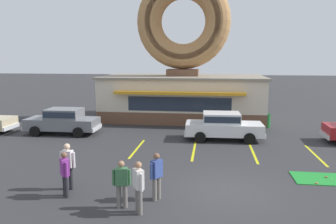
{
  "coord_description": "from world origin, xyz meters",
  "views": [
    {
      "loc": [
        -0.65,
        -11.39,
        4.77
      ],
      "look_at": [
        -2.82,
        5.0,
        2.0
      ],
      "focal_mm": 35.0,
      "sensor_mm": 36.0,
      "label": 1
    }
  ],
  "objects_px": {
    "pedestrian_blue_sweater_man": "(65,172)",
    "pedestrian_beanie_man": "(68,164)",
    "golf_ball": "(332,179)",
    "car_white": "(223,125)",
    "pedestrian_hooded_kid": "(157,174)",
    "trash_bin": "(266,120)",
    "pedestrian_clipboard_woman": "(139,185)",
    "car_grey": "(63,120)",
    "pedestrian_leather_jacket_man": "(122,182)"
  },
  "relations": [
    {
      "from": "car_white",
      "to": "trash_bin",
      "type": "height_order",
      "value": "car_white"
    },
    {
      "from": "pedestrian_beanie_man",
      "to": "golf_ball",
      "type": "bearing_deg",
      "value": 12.35
    },
    {
      "from": "pedestrian_blue_sweater_man",
      "to": "trash_bin",
      "type": "distance_m",
      "value": 15.29
    },
    {
      "from": "trash_bin",
      "to": "pedestrian_clipboard_woman",
      "type": "bearing_deg",
      "value": -113.85
    },
    {
      "from": "car_white",
      "to": "trash_bin",
      "type": "bearing_deg",
      "value": 51.08
    },
    {
      "from": "golf_ball",
      "to": "pedestrian_blue_sweater_man",
      "type": "distance_m",
      "value": 10.11
    },
    {
      "from": "pedestrian_blue_sweater_man",
      "to": "pedestrian_clipboard_woman",
      "type": "xyz_separation_m",
      "value": [
        2.77,
        -0.87,
        0.04
      ]
    },
    {
      "from": "pedestrian_blue_sweater_man",
      "to": "pedestrian_beanie_man",
      "type": "xyz_separation_m",
      "value": [
        -0.18,
        0.63,
        0.08
      ]
    },
    {
      "from": "pedestrian_clipboard_woman",
      "to": "pedestrian_beanie_man",
      "type": "xyz_separation_m",
      "value": [
        -2.95,
        1.5,
        0.04
      ]
    },
    {
      "from": "car_white",
      "to": "pedestrian_hooded_kid",
      "type": "distance_m",
      "value": 8.94
    },
    {
      "from": "golf_ball",
      "to": "car_grey",
      "type": "xyz_separation_m",
      "value": [
        -13.95,
        6.18,
        0.82
      ]
    },
    {
      "from": "pedestrian_blue_sweater_man",
      "to": "pedestrian_clipboard_woman",
      "type": "distance_m",
      "value": 2.91
    },
    {
      "from": "pedestrian_hooded_kid",
      "to": "car_grey",
      "type": "bearing_deg",
      "value": 130.17
    },
    {
      "from": "pedestrian_hooded_kid",
      "to": "pedestrian_beanie_man",
      "type": "distance_m",
      "value": 3.37
    },
    {
      "from": "pedestrian_beanie_man",
      "to": "trash_bin",
      "type": "distance_m",
      "value": 14.88
    },
    {
      "from": "pedestrian_blue_sweater_man",
      "to": "pedestrian_clipboard_woman",
      "type": "bearing_deg",
      "value": -17.45
    },
    {
      "from": "car_grey",
      "to": "pedestrian_clipboard_woman",
      "type": "xyz_separation_m",
      "value": [
        7.05,
        -9.84,
        0.05
      ]
    },
    {
      "from": "golf_ball",
      "to": "pedestrian_leather_jacket_man",
      "type": "xyz_separation_m",
      "value": [
        -7.52,
        -3.36,
        0.81
      ]
    },
    {
      "from": "pedestrian_leather_jacket_man",
      "to": "trash_bin",
      "type": "relative_size",
      "value": 1.6
    },
    {
      "from": "car_white",
      "to": "pedestrian_clipboard_woman",
      "type": "height_order",
      "value": "pedestrian_clipboard_woman"
    },
    {
      "from": "trash_bin",
      "to": "pedestrian_beanie_man",
      "type": "bearing_deg",
      "value": -126.7
    },
    {
      "from": "pedestrian_leather_jacket_man",
      "to": "pedestrian_beanie_man",
      "type": "bearing_deg",
      "value": 152.77
    },
    {
      "from": "pedestrian_blue_sweater_man",
      "to": "pedestrian_leather_jacket_man",
      "type": "relative_size",
      "value": 1.02
    },
    {
      "from": "trash_bin",
      "to": "car_grey",
      "type": "bearing_deg",
      "value": -164.55
    },
    {
      "from": "golf_ball",
      "to": "pedestrian_leather_jacket_man",
      "type": "relative_size",
      "value": 0.03
    },
    {
      "from": "golf_ball",
      "to": "car_white",
      "type": "bearing_deg",
      "value": 124.11
    },
    {
      "from": "pedestrian_hooded_kid",
      "to": "pedestrian_leather_jacket_man",
      "type": "xyz_separation_m",
      "value": [
        -1.0,
        -0.74,
        -0.05
      ]
    },
    {
      "from": "pedestrian_hooded_kid",
      "to": "pedestrian_beanie_man",
      "type": "relative_size",
      "value": 0.95
    },
    {
      "from": "pedestrian_beanie_man",
      "to": "trash_bin",
      "type": "xyz_separation_m",
      "value": [
        8.89,
        11.93,
        -0.46
      ]
    },
    {
      "from": "golf_ball",
      "to": "pedestrian_beanie_man",
      "type": "bearing_deg",
      "value": -167.65
    },
    {
      "from": "car_white",
      "to": "pedestrian_beanie_man",
      "type": "height_order",
      "value": "pedestrian_beanie_man"
    },
    {
      "from": "pedestrian_leather_jacket_man",
      "to": "pedestrian_clipboard_woman",
      "type": "distance_m",
      "value": 0.68
    },
    {
      "from": "car_grey",
      "to": "pedestrian_beanie_man",
      "type": "distance_m",
      "value": 9.29
    },
    {
      "from": "car_white",
      "to": "pedestrian_clipboard_woman",
      "type": "distance_m",
      "value": 10.04
    },
    {
      "from": "pedestrian_clipboard_woman",
      "to": "car_white",
      "type": "bearing_deg",
      "value": 73.41
    },
    {
      "from": "car_grey",
      "to": "trash_bin",
      "type": "bearing_deg",
      "value": 15.45
    },
    {
      "from": "car_white",
      "to": "pedestrian_clipboard_woman",
      "type": "xyz_separation_m",
      "value": [
        -2.87,
        -9.63,
        0.05
      ]
    },
    {
      "from": "golf_ball",
      "to": "trash_bin",
      "type": "distance_m",
      "value": 9.83
    },
    {
      "from": "car_white",
      "to": "trash_bin",
      "type": "xyz_separation_m",
      "value": [
        3.07,
        3.8,
        -0.37
      ]
    },
    {
      "from": "car_grey",
      "to": "pedestrian_beanie_man",
      "type": "xyz_separation_m",
      "value": [
        4.09,
        -8.34,
        0.09
      ]
    },
    {
      "from": "pedestrian_hooded_kid",
      "to": "pedestrian_leather_jacket_man",
      "type": "distance_m",
      "value": 1.25
    },
    {
      "from": "golf_ball",
      "to": "pedestrian_hooded_kid",
      "type": "distance_m",
      "value": 7.08
    },
    {
      "from": "pedestrian_leather_jacket_man",
      "to": "trash_bin",
      "type": "height_order",
      "value": "pedestrian_leather_jacket_man"
    },
    {
      "from": "pedestrian_beanie_man",
      "to": "pedestrian_blue_sweater_man",
      "type": "bearing_deg",
      "value": -74.08
    },
    {
      "from": "pedestrian_hooded_kid",
      "to": "pedestrian_clipboard_woman",
      "type": "height_order",
      "value": "pedestrian_clipboard_woman"
    },
    {
      "from": "car_white",
      "to": "golf_ball",
      "type": "bearing_deg",
      "value": -55.89
    },
    {
      "from": "pedestrian_hooded_kid",
      "to": "trash_bin",
      "type": "height_order",
      "value": "pedestrian_hooded_kid"
    },
    {
      "from": "pedestrian_leather_jacket_man",
      "to": "car_white",
      "type": "bearing_deg",
      "value": 69.53
    },
    {
      "from": "pedestrian_beanie_man",
      "to": "trash_bin",
      "type": "relative_size",
      "value": 1.77
    },
    {
      "from": "pedestrian_blue_sweater_man",
      "to": "pedestrian_beanie_man",
      "type": "bearing_deg",
      "value": 105.92
    }
  ]
}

